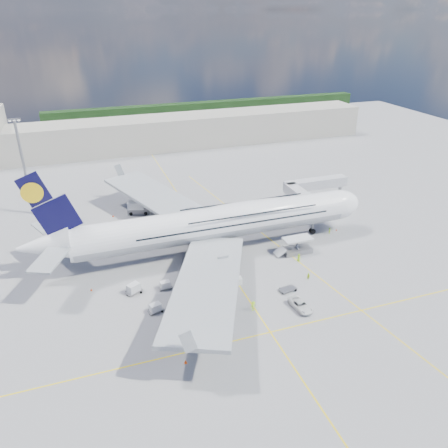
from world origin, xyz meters
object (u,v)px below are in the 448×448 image
object	(u,v)px
dolly_back	(134,288)
dolly_nose_far	(288,289)
service_van	(300,305)
crew_van	(299,258)
airliner	(216,223)
catering_truck_inner	(171,204)
cone_wing_right_inner	(223,292)
cargo_loader	(296,248)
light_mast	(24,167)
dolly_row_a	(165,285)
jet_bridge	(310,189)
cone_nose	(336,230)
cone_wing_left_inner	(173,221)
dolly_row_c	(186,306)
baggage_tug	(234,281)
catering_truck_outer	(138,208)
crew_wing	(135,285)
crew_loader	(308,276)
dolly_nose_near	(220,265)
dolly_row_b	(155,308)
cone_tail	(91,290)
cone_wing_right_outer	(186,362)
cone_wing_left_outer	(113,216)
crew_tug	(253,306)
crew_nose	(330,231)

from	to	relation	value
dolly_back	dolly_nose_far	bearing A→B (deg)	-46.94
service_van	crew_van	size ratio (longest dim) A/B	3.03
airliner	catering_truck_inner	bearing A→B (deg)	100.72
cone_wing_right_inner	cargo_loader	bearing A→B (deg)	24.59
catering_truck_inner	service_van	xyz separation A→B (m)	(12.43, -51.27, -0.91)
light_mast	dolly_row_a	world-z (taller)	light_mast
jet_bridge	dolly_nose_far	xyz separation A→B (m)	(-21.49, -30.90, -6.47)
cone_nose	cone_wing_left_inner	xyz separation A→B (m)	(-37.23, 18.31, 0.02)
dolly_row_c	baggage_tug	size ratio (longest dim) A/B	0.92
catering_truck_inner	service_van	bearing A→B (deg)	-95.32
dolly_row_c	cone_wing_left_inner	distance (m)	37.62
catering_truck_outer	crew_wing	size ratio (longest dim) A/B	3.34
crew_loader	cargo_loader	bearing A→B (deg)	139.09
baggage_tug	dolly_back	bearing A→B (deg)	173.03
dolly_nose_near	baggage_tug	world-z (taller)	baggage_tug
dolly_row_b	dolly_back	size ratio (longest dim) A/B	0.84
catering_truck_inner	cone_tail	size ratio (longest dim) A/B	12.33
dolly_row_b	cone_wing_right_outer	bearing A→B (deg)	-98.49
cone_wing_right_outer	cone_nose	bearing A→B (deg)	33.96
cone_nose	cone_wing_right_outer	xyz separation A→B (m)	(-46.89, -31.58, 0.07)
cone_wing_right_outer	crew_wing	bearing A→B (deg)	100.60
dolly_row_a	cone_wing_left_outer	bearing A→B (deg)	95.93
cone_nose	dolly_back	bearing A→B (deg)	-168.87
cone_nose	cone_tail	xyz separation A→B (m)	(-59.35, -6.64, 0.01)
cone_wing_left_inner	cone_wing_right_inner	bearing A→B (deg)	-86.82
dolly_nose_far	crew_loader	bearing A→B (deg)	8.57
dolly_nose_far	cone_wing_right_outer	bearing A→B (deg)	-164.63
dolly_back	cone_wing_left_outer	xyz separation A→B (m)	(0.11, 36.61, -0.80)
dolly_nose_far	dolly_back	bearing A→B (deg)	150.23
crew_van	cone_wing_left_inner	size ratio (longest dim) A/B	3.36
crew_tug	cone_wing_right_outer	bearing A→B (deg)	-169.35
dolly_back	baggage_tug	size ratio (longest dim) A/B	1.13
crew_loader	dolly_nose_far	bearing A→B (deg)	-95.57
cone_tail	airliner	bearing A→B (deg)	14.59
dolly_nose_near	crew_nose	distance (m)	30.66
jet_bridge	dolly_row_b	world-z (taller)	jet_bridge
crew_loader	dolly_row_c	bearing A→B (deg)	-112.55
catering_truck_outer	crew_van	distance (m)	46.33
dolly_nose_far	cone_wing_left_outer	distance (m)	53.82
crew_van	baggage_tug	bearing A→B (deg)	52.42
dolly_row_b	crew_nose	size ratio (longest dim) A/B	1.85
catering_truck_inner	crew_van	world-z (taller)	catering_truck_inner
dolly_nose_far	cone_wing_left_outer	xyz separation A→B (m)	(-28.37, 45.74, -0.10)
crew_tug	cone_tail	bearing A→B (deg)	129.81
dolly_nose_far	cargo_loader	bearing A→B (deg)	44.52
jet_bridge	cone_tail	world-z (taller)	jet_bridge
crew_tug	cone_wing_left_outer	world-z (taller)	crew_tug
dolly_back	crew_loader	xyz separation A→B (m)	(34.15, -6.99, -0.31)
dolly_row_b	crew_tug	world-z (taller)	crew_tug
cone_wing_left_outer	cone_wing_right_outer	distance (m)	58.23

